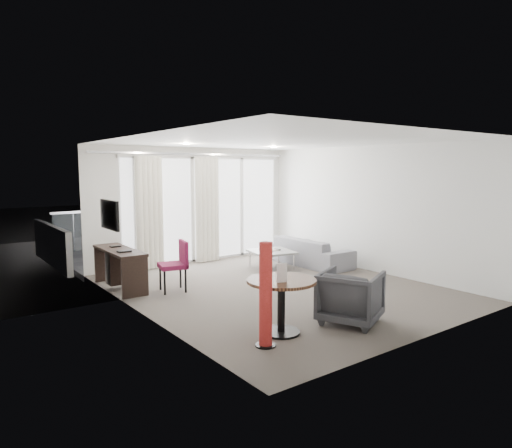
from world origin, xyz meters
TOP-DOWN VIEW (x-y plane):
  - floor at (0.00, 0.00)m, footprint 5.00×6.00m
  - ceiling at (0.00, 0.00)m, footprint 5.00×6.00m
  - wall_left at (-2.50, 0.00)m, footprint 0.00×6.00m
  - wall_right at (2.50, 0.00)m, footprint 0.00×6.00m
  - wall_front at (0.00, -3.00)m, footprint 5.00×0.00m
  - window_panel at (0.30, 2.98)m, footprint 4.00×0.02m
  - window_frame at (0.30, 2.97)m, footprint 4.10×0.06m
  - curtain_left at (-1.15, 2.82)m, footprint 0.60×0.20m
  - curtain_right at (0.25, 2.82)m, footprint 0.60×0.20m
  - curtain_track at (0.00, 2.82)m, footprint 4.80×0.04m
  - downlight_a at (-0.90, 1.60)m, footprint 0.12×0.12m
  - downlight_b at (1.20, 1.60)m, footprint 0.12×0.12m
  - desk at (-2.24, 1.64)m, footprint 0.47×1.51m
  - tv at (-2.46, 1.45)m, footprint 0.05×0.80m
  - desk_chair at (-1.57, 0.92)m, footprint 0.57×0.55m
  - round_table at (-1.36, -1.79)m, footprint 0.95×0.95m
  - menu_card at (-1.45, -1.92)m, footprint 0.13×0.06m
  - red_lamp at (-1.78, -2.02)m, footprint 0.28×0.28m
  - tub_armchair at (-0.31, -2.03)m, footprint 1.05×1.04m
  - coffee_table at (0.95, 1.33)m, footprint 1.02×1.02m
  - remote at (1.11, 1.33)m, footprint 0.07×0.15m
  - magazine at (1.03, 1.40)m, footprint 0.24×0.30m
  - sofa at (1.91, 1.16)m, footprint 0.80×2.05m
  - terrace_slab at (0.30, 4.50)m, footprint 5.60×3.00m
  - rattan_chair_a at (0.45, 4.45)m, footprint 0.72×0.72m
  - rattan_chair_b at (2.10, 4.10)m, footprint 0.60×0.60m
  - rattan_table at (1.31, 4.10)m, footprint 0.69×0.69m
  - balustrade at (0.30, 5.95)m, footprint 5.50×0.06m

SIDE VIEW (x-z plane):
  - terrace_slab at x=0.30m, z-range -0.12..0.00m
  - floor at x=0.00m, z-range 0.00..0.00m
  - coffee_table at x=0.95m, z-range 0.00..0.39m
  - rattan_table at x=1.31m, z-range 0.00..0.52m
  - sofa at x=1.91m, z-range 0.00..0.60m
  - desk at x=-2.24m, z-range 0.00..0.71m
  - round_table at x=-1.36m, z-range 0.00..0.72m
  - remote at x=1.11m, z-range 0.35..0.37m
  - magazine at x=1.03m, z-range 0.35..0.37m
  - tub_armchair at x=-0.31m, z-range 0.00..0.73m
  - rattan_chair_b at x=2.10m, z-range 0.00..0.86m
  - desk_chair at x=-1.57m, z-range 0.00..0.88m
  - rattan_chair_a at x=0.45m, z-range 0.00..0.89m
  - balustrade at x=0.30m, z-range -0.02..1.02m
  - red_lamp at x=-1.78m, z-range 0.00..1.27m
  - menu_card at x=-1.45m, z-range 0.60..0.84m
  - window_panel at x=0.30m, z-range 0.01..2.39m
  - curtain_left at x=-1.15m, z-range 0.01..2.39m
  - curtain_right at x=0.25m, z-range 0.01..2.39m
  - window_frame at x=0.30m, z-range -0.02..2.42m
  - wall_left at x=-2.50m, z-range 0.00..2.60m
  - wall_right at x=2.50m, z-range 0.00..2.60m
  - wall_front at x=0.00m, z-range 0.00..2.60m
  - tv at x=-2.46m, z-range 1.10..1.60m
  - curtain_track at x=0.00m, z-range 2.43..2.47m
  - downlight_a at x=-0.90m, z-range 2.58..2.60m
  - downlight_b at x=1.20m, z-range 2.58..2.60m
  - ceiling at x=0.00m, z-range 2.60..2.60m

